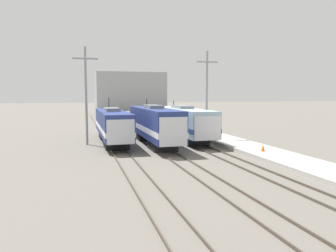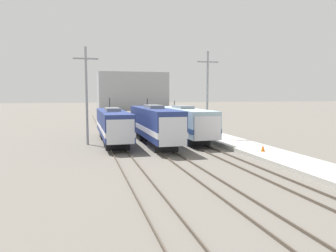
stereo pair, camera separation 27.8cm
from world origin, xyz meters
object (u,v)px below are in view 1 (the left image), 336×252
(locomotive_center, at_px, (154,124))
(catenary_tower_left, at_px, (86,93))
(traffic_cone, at_px, (263,148))
(catenary_tower_right, at_px, (207,93))
(locomotive_far_left, at_px, (112,125))
(locomotive_far_right, at_px, (183,122))

(locomotive_center, relative_size, catenary_tower_left, 1.52)
(locomotive_center, distance_m, traffic_cone, 12.25)
(catenary_tower_right, bearing_deg, locomotive_far_left, 177.69)
(traffic_cone, bearing_deg, locomotive_far_left, 137.21)
(catenary_tower_left, bearing_deg, traffic_cone, -35.84)
(locomotive_far_right, bearing_deg, catenary_tower_right, -23.57)
(locomotive_far_left, bearing_deg, catenary_tower_right, -2.31)
(catenary_tower_right, bearing_deg, locomotive_far_right, 156.43)
(catenary_tower_left, xyz_separation_m, catenary_tower_right, (14.16, 0.00, 0.00))
(catenary_tower_left, relative_size, catenary_tower_right, 1.00)
(locomotive_center, bearing_deg, catenary_tower_left, 165.40)
(locomotive_center, distance_m, catenary_tower_left, 8.21)
(locomotive_far_left, bearing_deg, locomotive_center, -28.22)
(catenary_tower_right, distance_m, traffic_cone, 12.13)
(locomotive_center, height_order, catenary_tower_right, catenary_tower_right)
(locomotive_far_left, bearing_deg, locomotive_far_right, 4.50)
(catenary_tower_left, distance_m, traffic_cone, 19.44)
(locomotive_far_left, height_order, catenary_tower_right, catenary_tower_right)
(locomotive_far_right, bearing_deg, traffic_cone, -73.13)
(catenary_tower_right, height_order, traffic_cone, catenary_tower_right)
(locomotive_center, relative_size, locomotive_far_right, 0.96)
(locomotive_far_right, xyz_separation_m, traffic_cone, (3.68, -12.14, -1.45))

